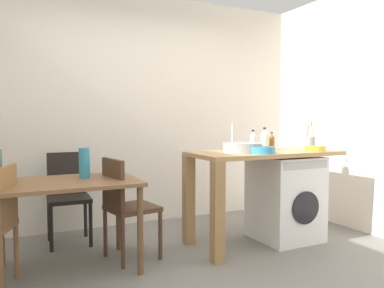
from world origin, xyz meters
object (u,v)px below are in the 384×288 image
Objects in this scene: mixing_bowl at (262,150)px; bottle_tall_green at (253,141)px; utensil_crock at (310,142)px; colander at (315,148)px; bottle_clear_small at (272,142)px; dining_table at (68,193)px; bottle_squat_brown at (264,140)px; chair_opposite at (125,203)px; washing_machine at (285,198)px; chair_spare_by_wall at (68,192)px; vase at (84,163)px.

bottle_tall_green is at bearing 67.86° from mixing_bowl.
utensil_crock is 1.50× the size of colander.
bottle_tall_green is 0.22m from bottle_clear_small.
bottle_clear_small is at bearing 1.41° from dining_table.
mixing_bowl is 0.62m from colander.
bottle_clear_small is (0.13, 0.05, -0.02)m from bottle_squat_brown.
chair_opposite is at bearing 177.64° from utensil_crock.
bottle_clear_small is at bearing 167.28° from utensil_crock.
chair_opposite is at bearing 175.32° from washing_machine.
washing_machine is 4.30× the size of colander.
chair_spare_by_wall is at bearing 153.81° from colander.
chair_spare_by_wall is at bearing 159.79° from bottle_clear_small.
bottle_squat_brown is at bearing 50.87° from mixing_bowl.
mixing_bowl reaches higher than washing_machine.
bottle_squat_brown is at bearing 159.77° from chair_spare_by_wall.
chair_opposite is at bearing 169.16° from colander.
vase is (-1.79, 0.10, -0.16)m from bottle_squat_brown.
washing_machine is 0.63m from bottle_squat_brown.
bottle_tall_green is 1.14× the size of bottle_clear_small.
colander is (2.22, -1.09, 0.44)m from chair_spare_by_wall.
chair_opposite is 1.93m from colander.
bottle_squat_brown is (0.09, -0.07, 0.01)m from bottle_tall_green.
mixing_bowl is at bearing 64.37° from chair_opposite.
bottle_tall_green is 0.67m from utensil_crock.
chair_spare_by_wall is at bearing 156.73° from washing_machine.
washing_machine is at bearing 159.21° from chair_spare_by_wall.
bottle_squat_brown reaches higher than washing_machine.
chair_opposite is 3.81× the size of mixing_bowl.
washing_machine is 2.04m from vase.
bottle_tall_green is at bearing 140.64° from colander.
bottle_tall_green is (1.74, -0.70, 0.51)m from chair_spare_by_wall.
chair_spare_by_wall is (0.10, 0.77, -0.14)m from dining_table.
mixing_bowl is 1.60m from vase.
chair_opposite is 3.52× the size of vase.
chair_spare_by_wall is at bearing 146.09° from mixing_bowl.
chair_opposite is 4.50× the size of colander.
bottle_tall_green reaches higher than vase.
chair_opposite is at bearing -178.50° from bottle_tall_green.
bottle_tall_green is 0.12m from bottle_squat_brown.
chair_spare_by_wall is at bearing 157.28° from bottle_squat_brown.
chair_opposite is 3.84× the size of bottle_squat_brown.
chair_opposite is 0.49m from vase.
vase reaches higher than chair_spare_by_wall.
bottle_clear_small reaches higher than colander.
dining_table is 2.10m from bottle_clear_small.
mixing_bowl is 1.18× the size of colander.
mixing_bowl reaches higher than chair_opposite.
utensil_crock reaches higher than washing_machine.
washing_machine is 2.87× the size of utensil_crock.
washing_machine is 4.70× the size of bottle_clear_small.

